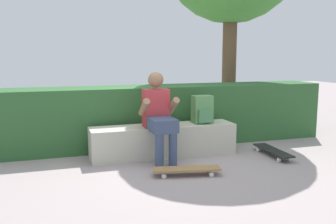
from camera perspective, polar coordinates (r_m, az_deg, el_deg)
name	(u,v)px	position (r m, az deg, el deg)	size (l,w,h in m)	color
ground_plane	(172,163)	(4.98, 0.64, -7.78)	(24.00, 24.00, 0.00)	gray
bench_main	(163,141)	(5.27, -0.69, -4.37)	(2.04, 0.45, 0.44)	#B7B5A0
person_skater	(159,114)	(4.96, -1.40, -0.30)	(0.49, 0.62, 1.19)	#B73338
skateboard_near_person	(187,169)	(4.48, 2.88, -8.71)	(0.82, 0.36, 0.09)	olive
skateboard_beside_bench	(273,151)	(5.49, 15.72, -5.71)	(0.24, 0.81, 0.09)	black
backpack_on_bench	(202,110)	(5.39, 5.27, 0.32)	(0.28, 0.23, 0.40)	#51894C
hedge_row	(169,115)	(5.95, 0.13, -0.42)	(5.14, 0.70, 0.93)	#2B592C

